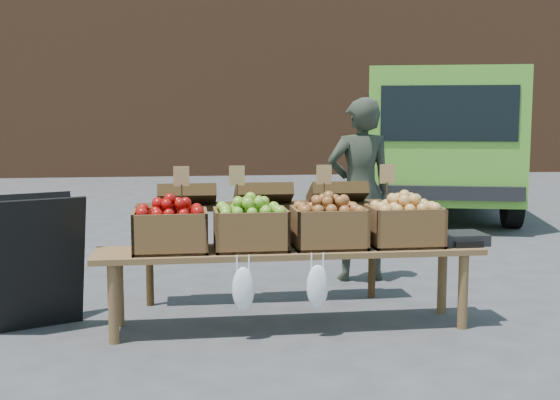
{
  "coord_description": "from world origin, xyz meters",
  "views": [
    {
      "loc": [
        0.14,
        -4.59,
        1.49
      ],
      "look_at": [
        0.87,
        0.69,
        0.85
      ],
      "focal_mm": 45.0,
      "sensor_mm": 36.0,
      "label": 1
    }
  ],
  "objects": [
    {
      "name": "ground",
      "position": [
        0.0,
        0.0,
        0.0
      ],
      "size": [
        80.0,
        80.0,
        0.0
      ],
      "primitive_type": "plane",
      "color": "#3E3E40"
    },
    {
      "name": "delivery_van",
      "position": [
        3.99,
        5.87,
        1.06
      ],
      "size": [
        3.35,
        5.12,
        2.11
      ],
      "primitive_type": null,
      "rotation": [
        0.0,
        0.0,
        -0.27
      ],
      "color": "#5CA72F",
      "rests_on": "ground"
    },
    {
      "name": "vendor",
      "position": [
        1.72,
        1.55,
        0.83
      ],
      "size": [
        0.62,
        0.43,
        1.65
      ],
      "primitive_type": "imported",
      "rotation": [
        0.0,
        0.0,
        3.2
      ],
      "color": "#282F23",
      "rests_on": "ground"
    },
    {
      "name": "chalkboard_sign",
      "position": [
        -0.9,
        0.44,
        0.48
      ],
      "size": [
        0.71,
        0.57,
        0.95
      ],
      "primitive_type": null,
      "rotation": [
        0.0,
        0.0,
        0.42
      ],
      "color": "black",
      "rests_on": "ground"
    },
    {
      "name": "back_table",
      "position": [
        0.77,
        0.91,
        0.52
      ],
      "size": [
        2.1,
        0.44,
        1.04
      ],
      "primitive_type": null,
      "color": "#372510",
      "rests_on": "ground"
    },
    {
      "name": "display_bench",
      "position": [
        0.87,
        0.19,
        0.28
      ],
      "size": [
        2.7,
        0.56,
        0.57
      ],
      "primitive_type": null,
      "color": "brown",
      "rests_on": "ground"
    },
    {
      "name": "crate_golden_apples",
      "position": [
        0.05,
        0.19,
        0.71
      ],
      "size": [
        0.5,
        0.4,
        0.28
      ],
      "primitive_type": null,
      "color": "#740201",
      "rests_on": "display_bench"
    },
    {
      "name": "crate_russet_pears",
      "position": [
        0.6,
        0.19,
        0.71
      ],
      "size": [
        0.5,
        0.4,
        0.28
      ],
      "primitive_type": null,
      "color": "#5D8D2C",
      "rests_on": "display_bench"
    },
    {
      "name": "crate_red_apples",
      "position": [
        1.15,
        0.19,
        0.71
      ],
      "size": [
        0.5,
        0.4,
        0.28
      ],
      "primitive_type": null,
      "color": "#A15825",
      "rests_on": "display_bench"
    },
    {
      "name": "crate_green_apples",
      "position": [
        1.7,
        0.19,
        0.71
      ],
      "size": [
        0.5,
        0.4,
        0.28
      ],
      "primitive_type": null,
      "color": "gold",
      "rests_on": "display_bench"
    },
    {
      "name": "weighing_scale",
      "position": [
        2.12,
        0.19,
        0.61
      ],
      "size": [
        0.34,
        0.3,
        0.08
      ],
      "primitive_type": "cube",
      "color": "black",
      "rests_on": "display_bench"
    }
  ]
}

